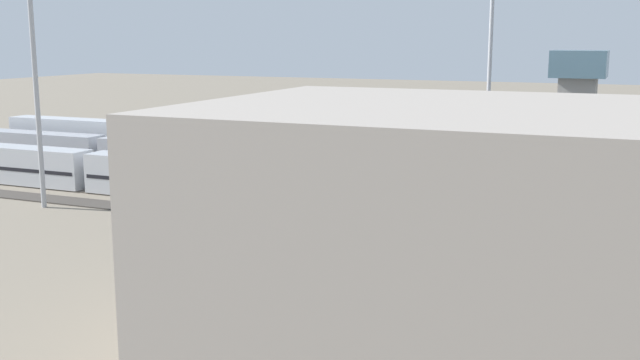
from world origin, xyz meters
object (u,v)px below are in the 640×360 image
(light_mast_0, at_px, (492,18))
(control_tower, at_px, (577,101))
(train_on_track_4, at_px, (448,201))
(light_mast_1, at_px, (32,27))
(train_on_track_1, at_px, (481,165))
(train_on_track_3, at_px, (330,178))
(train_on_track_0, at_px, (368,154))
(train_on_track_2, at_px, (292,167))

(light_mast_0, distance_m, control_tower, 14.87)
(train_on_track_4, bearing_deg, light_mast_1, 12.49)
(train_on_track_1, distance_m, light_mast_1, 43.61)
(light_mast_0, bearing_deg, train_on_track_4, 93.42)
(train_on_track_3, bearing_deg, train_on_track_0, -84.18)
(train_on_track_0, bearing_deg, control_tower, -152.17)
(train_on_track_2, relative_size, light_mast_0, 3.58)
(train_on_track_1, relative_size, train_on_track_3, 11.98)
(train_on_track_4, height_order, light_mast_0, light_mast_0)
(train_on_track_1, relative_size, train_on_track_2, 1.25)
(light_mast_0, relative_size, light_mast_1, 1.09)
(train_on_track_4, height_order, light_mast_1, light_mast_1)
(light_mast_1, bearing_deg, train_on_track_1, -146.77)
(train_on_track_0, height_order, light_mast_0, light_mast_0)
(light_mast_0, bearing_deg, train_on_track_3, 58.35)
(train_on_track_1, height_order, train_on_track_0, same)
(train_on_track_3, xyz_separation_m, control_tower, (-19.56, -26.13, 5.82))
(train_on_track_4, xyz_separation_m, control_tower, (-7.10, -31.13, 5.97))
(train_on_track_3, distance_m, train_on_track_4, 13.42)
(train_on_track_1, height_order, train_on_track_3, same)
(light_mast_1, bearing_deg, train_on_track_0, -127.18)
(train_on_track_2, xyz_separation_m, control_tower, (-25.75, -21.13, 5.96))
(train_on_track_2, bearing_deg, train_on_track_1, -164.76)
(train_on_track_1, distance_m, train_on_track_2, 19.03)
(train_on_track_4, xyz_separation_m, light_mast_1, (35.04, 7.76, 13.90))
(light_mast_0, bearing_deg, train_on_track_0, 13.27)
(train_on_track_0, distance_m, train_on_track_2, 11.04)
(light_mast_1, distance_m, control_tower, 57.89)
(train_on_track_3, distance_m, light_mast_0, 25.85)
(train_on_track_1, distance_m, train_on_track_4, 15.01)
(control_tower, bearing_deg, train_on_track_4, 77.15)
(train_on_track_3, relative_size, light_mast_1, 0.41)
(train_on_track_2, xyz_separation_m, light_mast_0, (-17.27, -12.97, 15.05))
(train_on_track_1, xyz_separation_m, light_mast_1, (34.74, 22.76, 13.31))
(train_on_track_1, bearing_deg, light_mast_1, 33.23)
(control_tower, bearing_deg, train_on_track_3, 53.19)
(train_on_track_3, distance_m, train_on_track_2, 7.96)
(train_on_track_3, height_order, light_mast_1, light_mast_1)
(train_on_track_2, bearing_deg, control_tower, -140.63)
(light_mast_1, relative_size, control_tower, 1.80)
(train_on_track_1, bearing_deg, train_on_track_2, 15.24)
(train_on_track_1, xyz_separation_m, train_on_track_2, (18.35, 5.00, -0.58))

